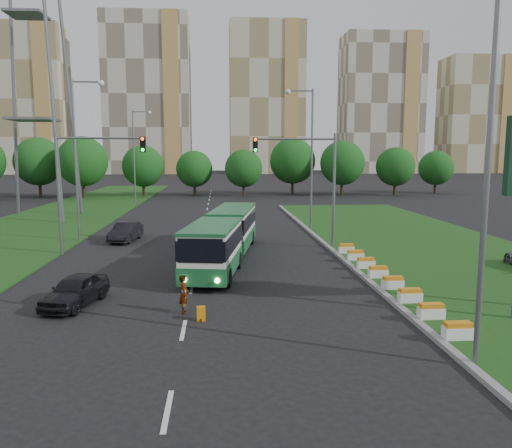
{
  "coord_description": "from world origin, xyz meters",
  "views": [
    {
      "loc": [
        -1.62,
        -24.22,
        6.58
      ],
      "look_at": [
        0.5,
        4.02,
        2.6
      ],
      "focal_mm": 35.0,
      "sensor_mm": 36.0,
      "label": 1
    }
  ],
  "objects": [
    {
      "name": "apartment_tower_cwest",
      "position": [
        -25.0,
        150.0,
        26.0
      ],
      "size": [
        28.0,
        15.0,
        52.0
      ],
      "primitive_type": "cube",
      "color": "beige",
      "rests_on": "ground"
    },
    {
      "name": "traffic_mast_left",
      "position": [
        -10.38,
        9.0,
        5.35
      ],
      "size": [
        5.76,
        0.32,
        8.0
      ],
      "color": "slate",
      "rests_on": "ground"
    },
    {
      "name": "left_verge",
      "position": [
        -18.0,
        25.0,
        0.05
      ],
      "size": [
        12.0,
        110.0,
        0.1
      ],
      "primitive_type": "cube",
      "color": "#1B4914",
      "rests_on": "ground"
    },
    {
      "name": "apartment_tower_west",
      "position": [
        -65.0,
        150.0,
        24.0
      ],
      "size": [
        26.0,
        15.0,
        48.0
      ],
      "primitive_type": "cube",
      "color": "beige",
      "rests_on": "ground"
    },
    {
      "name": "median_kerb",
      "position": [
        6.05,
        8.0,
        0.09
      ],
      "size": [
        0.3,
        60.0,
        0.18
      ],
      "primitive_type": "cube",
      "color": "gray",
      "rests_on": "ground"
    },
    {
      "name": "lane_markings",
      "position": [
        -3.0,
        20.0,
        0.0
      ],
      "size": [
        0.2,
        100.0,
        0.01
      ],
      "primitive_type": null,
      "color": "silver",
      "rests_on": "ground"
    },
    {
      "name": "apartment_tower_east",
      "position": [
        55.0,
        150.0,
        23.5
      ],
      "size": [
        27.0,
        15.0,
        47.0
      ],
      "primitive_type": "cube",
      "color": "beige",
      "rests_on": "ground"
    },
    {
      "name": "apartment_tower_ceast",
      "position": [
        15.0,
        150.0,
        25.0
      ],
      "size": [
        25.0,
        15.0,
        50.0
      ],
      "primitive_type": "cube",
      "color": "beige",
      "rests_on": "ground"
    },
    {
      "name": "street_lamps",
      "position": [
        -3.0,
        10.0,
        6.0
      ],
      "size": [
        36.0,
        60.0,
        12.0
      ],
      "primitive_type": null,
      "color": "slate",
      "rests_on": "ground"
    },
    {
      "name": "articulated_bus",
      "position": [
        -1.37,
        6.32,
        1.55
      ],
      "size": [
        2.39,
        15.35,
        2.53
      ],
      "rotation": [
        0.0,
        0.0,
        -0.16
      ],
      "color": "white",
      "rests_on": "ground"
    },
    {
      "name": "ground",
      "position": [
        0.0,
        0.0,
        0.0
      ],
      "size": [
        360.0,
        360.0,
        0.0
      ],
      "primitive_type": "plane",
      "color": "black",
      "rests_on": "ground"
    },
    {
      "name": "midrise_east",
      "position": [
        90.0,
        150.0,
        20.0
      ],
      "size": [
        24.0,
        14.0,
        40.0
      ],
      "primitive_type": "cube",
      "color": "beige",
      "rests_on": "ground"
    },
    {
      "name": "car_left_far",
      "position": [
        -8.71,
        13.88,
        0.71
      ],
      "size": [
        2.1,
        4.48,
        1.42
      ],
      "primitive_type": "imported",
      "rotation": [
        0.0,
        0.0,
        -0.14
      ],
      "color": "black",
      "rests_on": "ground"
    },
    {
      "name": "tree_line",
      "position": [
        10.0,
        55.0,
        4.5
      ],
      "size": [
        120.0,
        8.0,
        9.0
      ],
      "primitive_type": null,
      "color": "#155017",
      "rests_on": "ground"
    },
    {
      "name": "grass_median",
      "position": [
        13.0,
        8.0,
        0.07
      ],
      "size": [
        14.0,
        60.0,
        0.15
      ],
      "primitive_type": "cube",
      "color": "#1B4914",
      "rests_on": "ground"
    },
    {
      "name": "shopping_trolley",
      "position": [
        -2.37,
        -4.98,
        0.28
      ],
      "size": [
        0.33,
        0.35,
        0.57
      ],
      "rotation": [
        0.0,
        0.0,
        0.1
      ],
      "color": "orange",
      "rests_on": "ground"
    },
    {
      "name": "pedestrian",
      "position": [
        -3.11,
        -3.97,
        0.81
      ],
      "size": [
        0.45,
        0.63,
        1.62
      ],
      "primitive_type": "imported",
      "rotation": [
        0.0,
        0.0,
        1.67
      ],
      "color": "gray",
      "rests_on": "ground"
    },
    {
      "name": "flower_planters",
      "position": [
        6.7,
        -0.3,
        0.45
      ],
      "size": [
        1.1,
        15.9,
        0.6
      ],
      "primitive_type": null,
      "color": "white",
      "rests_on": "grass_median"
    },
    {
      "name": "car_left_near",
      "position": [
        -7.91,
        -2.55,
        0.68
      ],
      "size": [
        2.55,
        4.27,
        1.36
      ],
      "primitive_type": "imported",
      "rotation": [
        0.0,
        0.0,
        -0.25
      ],
      "color": "black",
      "rests_on": "ground"
    },
    {
      "name": "traffic_mast_median",
      "position": [
        4.78,
        10.0,
        5.35
      ],
      "size": [
        5.76,
        0.32,
        8.0
      ],
      "color": "slate",
      "rests_on": "ground"
    }
  ]
}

